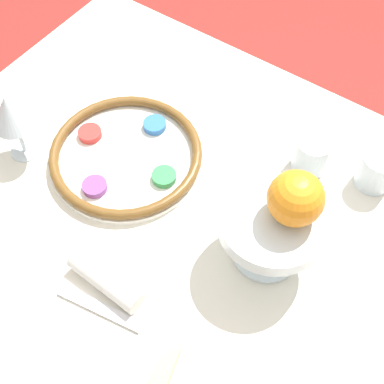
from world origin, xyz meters
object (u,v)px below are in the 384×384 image
Objects in this scene: fruit_stand at (272,227)px; cup_mid at (377,170)px; wine_glass at (10,113)px; orange_fruit at (296,198)px; cup_near at (312,154)px; napkin_roll at (106,280)px; seder_plate at (126,155)px.

cup_mid is at bearing 70.45° from fruit_stand.
orange_fruit is (0.53, 0.10, 0.05)m from wine_glass.
napkin_roll is at bearing -110.87° from cup_near.
cup_mid is (0.12, 0.04, 0.00)m from cup_near.
orange_fruit reaches higher than fruit_stand.
napkin_roll is (-0.21, -0.23, -0.15)m from orange_fruit.
orange_fruit reaches higher than cup_mid.
seder_plate is 0.27m from napkin_roll.
fruit_stand is at bearing -109.55° from cup_mid.
seder_plate is 0.36m from cup_near.
fruit_stand is 2.00× the size of orange_fruit.
fruit_stand reaches higher than cup_near.
fruit_stand is (0.33, -0.02, 0.08)m from seder_plate.
fruit_stand is at bearing -82.22° from cup_near.
wine_glass is 0.57m from cup_near.
wine_glass is at bearing -151.33° from cup_mid.
orange_fruit is 1.18× the size of cup_near.
cup_mid is at bearing 73.03° from orange_fruit.
orange_fruit is (0.35, -0.00, 0.15)m from seder_plate.
orange_fruit is at bearing -75.95° from cup_near.
napkin_roll is 0.45m from cup_near.
fruit_stand is 0.23m from cup_near.
fruit_stand is 0.27m from cup_mid.
seder_plate is at bearing 176.21° from fruit_stand.
cup_mid reaches higher than napkin_roll.
seder_plate is at bearing 28.82° from wine_glass.
seder_plate is 0.38m from orange_fruit.
napkin_roll is (0.32, -0.13, -0.09)m from wine_glass.
orange_fruit is 0.27m from cup_mid.
seder_plate is 2.09× the size of napkin_roll.
seder_plate is 3.98× the size of cup_mid.
fruit_stand is 0.08m from orange_fruit.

